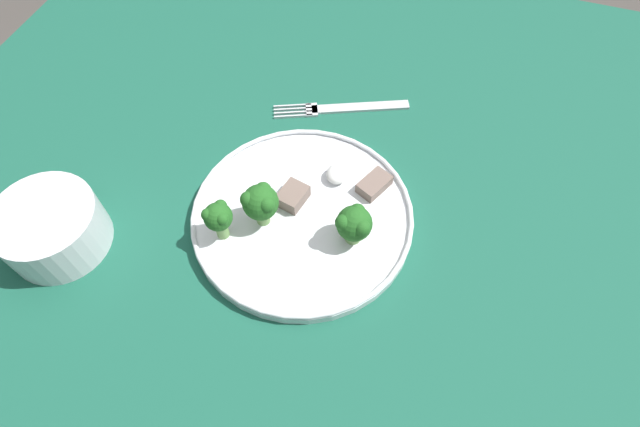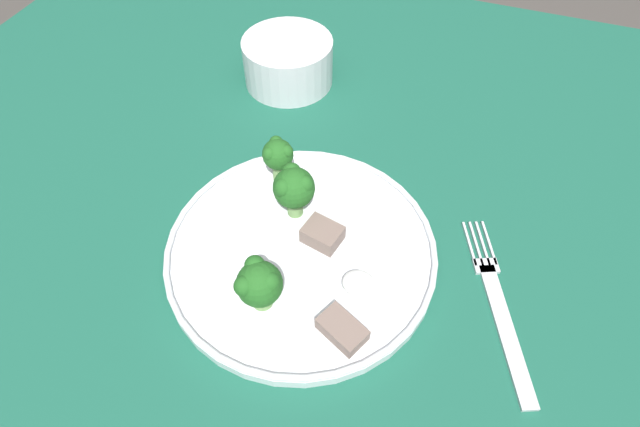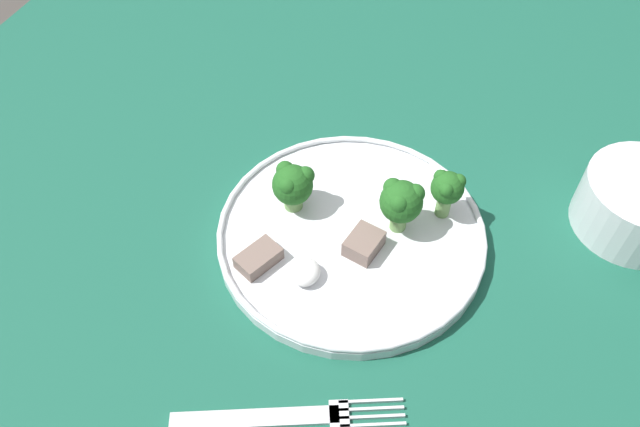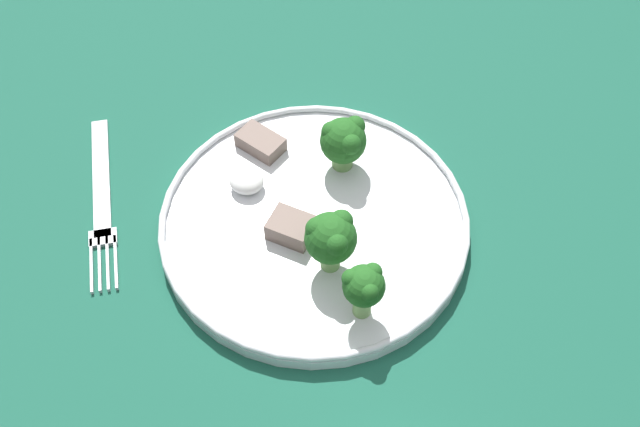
{
  "view_description": "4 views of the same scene",
  "coord_description": "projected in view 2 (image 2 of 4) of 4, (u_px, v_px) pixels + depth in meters",
  "views": [
    {
      "loc": [
        -0.29,
        -0.12,
        1.29
      ],
      "look_at": [
        0.0,
        -0.02,
        0.81
      ],
      "focal_mm": 28.0,
      "sensor_mm": 36.0,
      "label": 1
    },
    {
      "loc": [
        0.12,
        -0.25,
        1.19
      ],
      "look_at": [
        0.02,
        0.03,
        0.81
      ],
      "focal_mm": 28.0,
      "sensor_mm": 36.0,
      "label": 2
    },
    {
      "loc": [
        0.38,
        0.11,
        1.28
      ],
      "look_at": [
        0.03,
        -0.02,
        0.82
      ],
      "focal_mm": 35.0,
      "sensor_mm": 36.0,
      "label": 3
    },
    {
      "loc": [
        -0.07,
        0.37,
        1.31
      ],
      "look_at": [
        0.0,
        0.03,
        0.83
      ],
      "focal_mm": 42.0,
      "sensor_mm": 36.0,
      "label": 4
    }
  ],
  "objects": [
    {
      "name": "meat_slice_middle_slice",
      "position": [
        342.0,
        329.0,
        0.43
      ],
      "size": [
        0.05,
        0.04,
        0.01
      ],
      "color": "#756056",
      "rests_on": "dinner_plate"
    },
    {
      "name": "broccoli_floret_center_left",
      "position": [
        294.0,
        188.0,
        0.49
      ],
      "size": [
        0.04,
        0.04,
        0.06
      ],
      "color": "#709E56",
      "rests_on": "dinner_plate"
    },
    {
      "name": "meat_slice_front_slice",
      "position": [
        323.0,
        234.0,
        0.49
      ],
      "size": [
        0.04,
        0.04,
        0.02
      ],
      "color": "#756056",
      "rests_on": "dinner_plate"
    },
    {
      "name": "dinner_plate",
      "position": [
        301.0,
        251.0,
        0.49
      ],
      "size": [
        0.27,
        0.27,
        0.02
      ],
      "color": "white",
      "rests_on": "table"
    },
    {
      "name": "table",
      "position": [
        292.0,
        305.0,
        0.58
      ],
      "size": [
        1.15,
        1.14,
        0.77
      ],
      "color": "#195642",
      "rests_on": "ground_plane"
    },
    {
      "name": "cream_bowl",
      "position": [
        288.0,
        63.0,
        0.66
      ],
      "size": [
        0.12,
        0.12,
        0.06
      ],
      "color": "silver",
      "rests_on": "table"
    },
    {
      "name": "fork",
      "position": [
        498.0,
        306.0,
        0.46
      ],
      "size": [
        0.09,
        0.18,
        0.0
      ],
      "color": "silver",
      "rests_on": "table"
    },
    {
      "name": "broccoli_floret_back_left",
      "position": [
        257.0,
        283.0,
        0.43
      ],
      "size": [
        0.04,
        0.04,
        0.05
      ],
      "color": "#709E56",
      "rests_on": "dinner_plate"
    },
    {
      "name": "broccoli_floret_near_rim_left",
      "position": [
        278.0,
        155.0,
        0.52
      ],
      "size": [
        0.03,
        0.03,
        0.06
      ],
      "color": "#709E56",
      "rests_on": "dinner_plate"
    },
    {
      "name": "sauce_dollop",
      "position": [
        359.0,
        283.0,
        0.46
      ],
      "size": [
        0.03,
        0.03,
        0.02
      ],
      "color": "white",
      "rests_on": "dinner_plate"
    }
  ]
}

